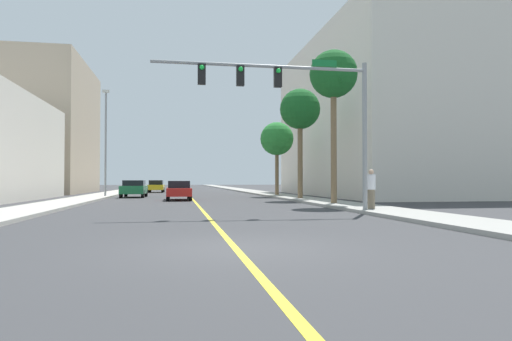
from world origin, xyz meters
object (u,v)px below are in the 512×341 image
object	(u,v)px
street_lamp	(106,138)
palm_near	(333,77)
traffic_signal_mast	(297,97)
car_yellow	(156,186)
car_red	(179,190)
car_green	(134,188)
palm_far	(277,139)
palm_mid	(300,111)
pedestrian	(371,189)

from	to	relation	value
street_lamp	palm_near	world-z (taller)	street_lamp
traffic_signal_mast	palm_near	size ratio (longest dim) A/B	1.07
car_yellow	car_red	size ratio (longest dim) A/B	0.92
car_green	car_red	world-z (taller)	car_green
car_red	street_lamp	bearing A→B (deg)	135.79
street_lamp	palm_far	world-z (taller)	street_lamp
palm_mid	car_red	distance (m)	10.48
traffic_signal_mast	car_red	world-z (taller)	traffic_signal_mast
palm_far	car_yellow	size ratio (longest dim) A/B	1.53
street_lamp	car_green	world-z (taller)	street_lamp
traffic_signal_mast	palm_mid	size ratio (longest dim) A/B	1.17
palm_mid	palm_far	xyz separation A→B (m)	(-0.07, 7.32, -1.43)
traffic_signal_mast	car_red	bearing A→B (deg)	108.54
palm_near	car_red	bearing A→B (deg)	133.87
palm_near	palm_mid	world-z (taller)	palm_near
traffic_signal_mast	car_yellow	world-z (taller)	traffic_signal_mast
traffic_signal_mast	pedestrian	bearing A→B (deg)	7.26
palm_near	car_yellow	bearing A→B (deg)	109.95
traffic_signal_mast	car_yellow	size ratio (longest dim) A/B	2.21
car_green	pedestrian	bearing A→B (deg)	122.68
car_red	car_green	bearing A→B (deg)	121.02
palm_near	palm_far	distance (m)	14.81
street_lamp	palm_mid	size ratio (longest dim) A/B	1.11
traffic_signal_mast	street_lamp	size ratio (longest dim) A/B	1.06
car_yellow	pedestrian	distance (m)	37.27
palm_near	street_lamp	bearing A→B (deg)	134.77
street_lamp	pedestrian	xyz separation A→B (m)	(14.36, -19.75, -3.92)
car_yellow	car_red	world-z (taller)	car_yellow
palm_mid	car_red	size ratio (longest dim) A/B	1.73
palm_mid	car_yellow	xyz separation A→B (m)	(-11.15, 23.14, -5.73)
street_lamp	palm_far	size ratio (longest dim) A/B	1.36
street_lamp	car_red	size ratio (longest dim) A/B	1.92
palm_near	car_yellow	distance (m)	33.06
traffic_signal_mast	pedestrian	world-z (taller)	traffic_signal_mast
traffic_signal_mast	palm_far	distance (m)	20.59
car_yellow	palm_far	bearing A→B (deg)	-53.85
street_lamp	car_yellow	size ratio (longest dim) A/B	2.09
palm_mid	palm_far	bearing A→B (deg)	90.58
palm_near	palm_mid	size ratio (longest dim) A/B	1.09
street_lamp	pedestrian	bearing A→B (deg)	-53.99
traffic_signal_mast	palm_near	xyz separation A→B (m)	(3.66, 5.62, 2.29)
palm_mid	car_yellow	world-z (taller)	palm_mid
car_yellow	pedestrian	world-z (taller)	pedestrian
palm_mid	car_green	xyz separation A→B (m)	(-12.29, 7.57, -5.73)
traffic_signal_mast	car_red	distance (m)	15.86
traffic_signal_mast	palm_far	xyz separation A→B (m)	(3.69, 20.26, 0.06)
pedestrian	traffic_signal_mast	bearing A→B (deg)	-125.45
car_red	palm_far	bearing A→B (deg)	33.69
palm_near	car_green	world-z (taller)	palm_near
palm_near	pedestrian	distance (m)	8.11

